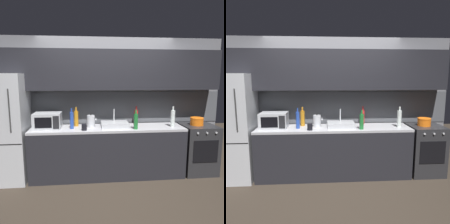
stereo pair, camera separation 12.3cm
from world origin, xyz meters
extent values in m
plane|color=#2D261E|center=(0.00, 0.00, 0.00)|extent=(10.00, 10.00, 0.00)
cube|color=slate|center=(0.00, 1.30, 1.25)|extent=(4.43, 0.10, 2.50)
cube|color=#4C4F54|center=(0.00, 1.25, 1.20)|extent=(4.43, 0.01, 0.60)
cube|color=black|center=(0.00, 1.08, 1.90)|extent=(4.07, 0.34, 0.70)
cube|color=black|center=(0.00, 0.90, 0.43)|extent=(2.69, 0.60, 0.86)
cube|color=#9E9EA3|center=(0.00, 0.90, 0.88)|extent=(2.69, 0.60, 0.04)
cube|color=#ADAFB5|center=(-1.72, 0.90, 0.92)|extent=(0.68, 0.66, 1.84)
cube|color=black|center=(-1.72, 0.57, 0.73)|extent=(0.67, 0.00, 0.01)
cylinder|color=#333333|center=(-1.54, 0.55, 1.29)|extent=(0.02, 0.02, 0.64)
cube|color=#232326|center=(1.68, 0.90, 0.45)|extent=(0.60, 0.60, 0.90)
cube|color=black|center=(1.68, 0.60, 0.50)|extent=(0.45, 0.01, 0.40)
cylinder|color=#B2B2B7|center=(1.52, 0.59, 0.83)|extent=(0.03, 0.02, 0.03)
cylinder|color=#B2B2B7|center=(1.68, 0.59, 0.83)|extent=(0.03, 0.02, 0.03)
cylinder|color=#B2B2B7|center=(1.85, 0.59, 0.83)|extent=(0.03, 0.02, 0.03)
cube|color=#A8AAAF|center=(-1.04, 0.92, 1.04)|extent=(0.46, 0.34, 0.27)
cube|color=black|center=(-1.08, 0.75, 1.04)|extent=(0.28, 0.01, 0.18)
cube|color=black|center=(-0.88, 0.75, 1.04)|extent=(0.10, 0.01, 0.22)
cube|color=#ADAFB5|center=(0.12, 0.93, 0.94)|extent=(0.48, 0.38, 0.08)
cylinder|color=silver|center=(0.12, 1.06, 1.09)|extent=(0.02, 0.02, 0.22)
cylinder|color=#B7BABF|center=(-0.30, 0.95, 1.01)|extent=(0.14, 0.14, 0.21)
sphere|color=black|center=(-0.30, 0.95, 1.12)|extent=(0.02, 0.02, 0.02)
cone|color=#B7BABF|center=(-0.21, 0.95, 1.05)|extent=(0.03, 0.03, 0.05)
cylinder|color=#234299|center=(-0.63, 0.85, 1.04)|extent=(0.06, 0.06, 0.29)
cylinder|color=#234299|center=(-0.63, 0.85, 1.22)|extent=(0.02, 0.02, 0.07)
cylinder|color=#A82323|center=(0.55, 1.12, 1.03)|extent=(0.07, 0.07, 0.27)
cylinder|color=#A82323|center=(0.55, 1.12, 1.20)|extent=(0.03, 0.03, 0.07)
cylinder|color=silver|center=(1.15, 0.83, 1.05)|extent=(0.08, 0.08, 0.30)
cylinder|color=silver|center=(1.15, 0.83, 1.23)|extent=(0.03, 0.03, 0.07)
cylinder|color=#B27019|center=(-0.56, 1.04, 1.04)|extent=(0.08, 0.08, 0.28)
cylinder|color=#B27019|center=(-0.56, 1.04, 1.21)|extent=(0.03, 0.03, 0.07)
cylinder|color=#1E6B2D|center=(0.46, 0.71, 1.03)|extent=(0.07, 0.07, 0.26)
cylinder|color=#1E6B2D|center=(0.46, 0.71, 1.20)|extent=(0.03, 0.03, 0.07)
cylinder|color=black|center=(-0.41, 0.71, 0.95)|extent=(0.09, 0.09, 0.11)
cylinder|color=orange|center=(1.64, 0.90, 0.96)|extent=(0.23, 0.23, 0.12)
cylinder|color=orange|center=(1.64, 0.90, 1.03)|extent=(0.23, 0.23, 0.02)
camera|label=1|loc=(-0.31, -2.90, 1.79)|focal=35.33mm
camera|label=2|loc=(-0.19, -2.91, 1.79)|focal=35.33mm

